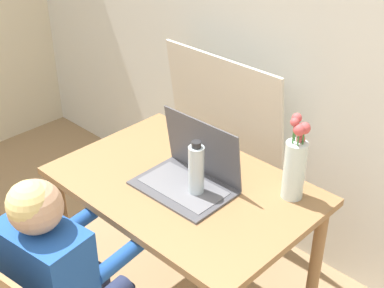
# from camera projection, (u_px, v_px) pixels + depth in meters

# --- Properties ---
(wall_back) EXTENTS (6.40, 0.05, 2.50)m
(wall_back) POSITION_uv_depth(u_px,v_px,m) (328.00, 21.00, 2.28)
(wall_back) COLOR silver
(wall_back) RESTS_ON ground_plane
(dining_table) EXTENTS (1.02, 0.68, 0.76)m
(dining_table) POSITION_uv_depth(u_px,v_px,m) (184.00, 206.00, 2.15)
(dining_table) COLOR olive
(dining_table) RESTS_ON ground_plane
(person_seated) EXTENTS (0.36, 0.46, 1.07)m
(person_seated) POSITION_uv_depth(u_px,v_px,m) (61.00, 274.00, 1.80)
(person_seated) COLOR #1E4C9E
(person_seated) RESTS_ON ground_plane
(laptop) EXTENTS (0.38, 0.26, 0.26)m
(laptop) POSITION_uv_depth(u_px,v_px,m) (191.00, 171.00, 2.06)
(laptop) COLOR #4C4C51
(laptop) RESTS_ON dining_table
(flower_vase) EXTENTS (0.08, 0.08, 0.34)m
(flower_vase) POSITION_uv_depth(u_px,v_px,m) (295.00, 164.00, 1.95)
(flower_vase) COLOR silver
(flower_vase) RESTS_ON dining_table
(water_bottle) EXTENTS (0.06, 0.06, 0.23)m
(water_bottle) POSITION_uv_depth(u_px,v_px,m) (196.00, 170.00, 1.98)
(water_bottle) COLOR silver
(water_bottle) RESTS_ON dining_table
(cardboard_panel) EXTENTS (0.73, 0.16, 1.03)m
(cardboard_panel) POSITION_uv_depth(u_px,v_px,m) (226.00, 145.00, 2.83)
(cardboard_panel) COLOR silver
(cardboard_panel) RESTS_ON ground_plane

